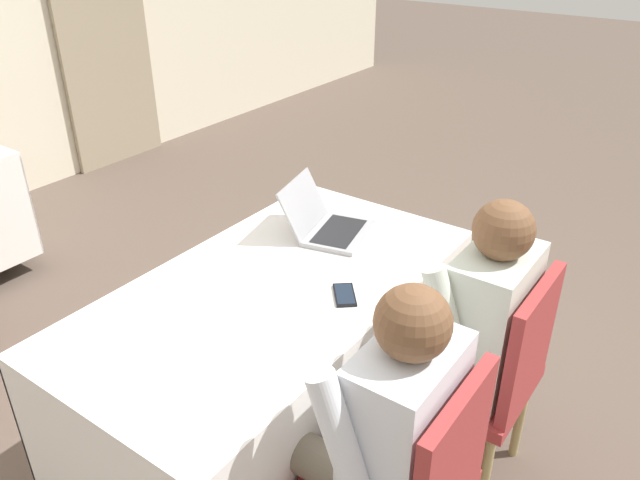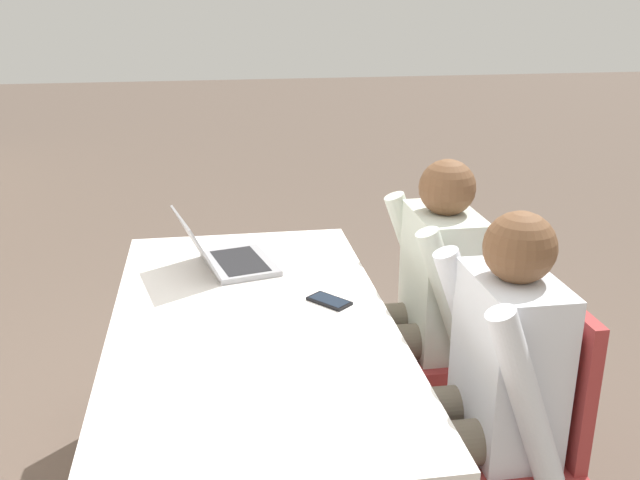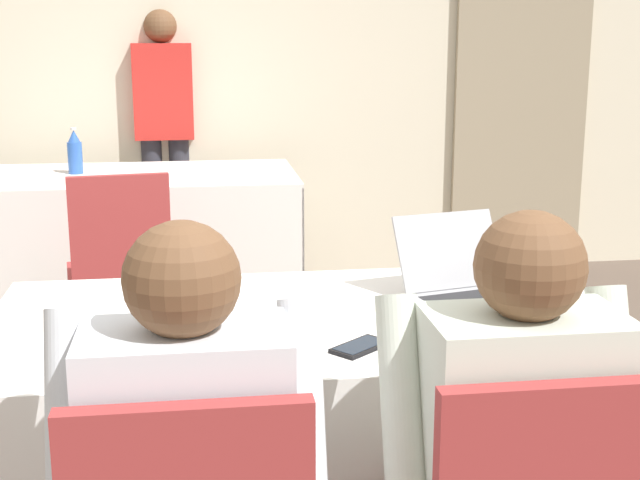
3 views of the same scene
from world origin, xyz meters
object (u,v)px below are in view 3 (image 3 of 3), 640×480
(chair_far_spare, at_px, (121,265))
(person_checkered_shirt, at_px, (190,478))
(water_bottle, at_px, (75,153))
(person_white_shirt, at_px, (504,457))
(person_red_shirt, at_px, (164,128))
(cell_phone, at_px, (360,347))
(laptop, at_px, (468,287))

(chair_far_spare, xyz_separation_m, person_checkered_shirt, (0.30, -2.21, 0.16))
(water_bottle, xyz_separation_m, person_white_shirt, (1.18, -3.12, -0.20))
(chair_far_spare, bearing_deg, water_bottle, -81.09)
(person_white_shirt, xyz_separation_m, person_red_shirt, (-0.75, 3.80, 0.25))
(water_bottle, bearing_deg, person_red_shirt, 57.59)
(cell_phone, xyz_separation_m, chair_far_spare, (-0.69, 1.83, -0.26))
(person_checkered_shirt, relative_size, person_white_shirt, 1.00)
(cell_phone, distance_m, chair_far_spare, 1.98)
(laptop, bearing_deg, water_bottle, 105.17)
(water_bottle, bearing_deg, cell_phone, -70.55)
(chair_far_spare, distance_m, person_red_shirt, 1.65)
(laptop, xyz_separation_m, water_bottle, (-1.32, 2.42, 0.06))
(cell_phone, xyz_separation_m, person_white_shirt, (0.22, -0.38, -0.10))
(chair_far_spare, bearing_deg, laptop, 116.47)
(person_checkered_shirt, bearing_deg, laptop, -137.00)
(person_checkered_shirt, height_order, person_white_shirt, same)
(cell_phone, distance_m, water_bottle, 2.91)
(chair_far_spare, relative_size, person_white_shirt, 0.78)
(water_bottle, relative_size, person_checkered_shirt, 0.20)
(chair_far_spare, bearing_deg, person_red_shirt, -103.65)
(person_red_shirt, bearing_deg, chair_far_spare, -97.52)
(cell_phone, height_order, person_red_shirt, person_red_shirt)
(water_bottle, distance_m, person_red_shirt, 0.81)
(cell_phone, xyz_separation_m, person_red_shirt, (-0.54, 3.42, 0.15))
(person_red_shirt, bearing_deg, cell_phone, -83.08)
(person_white_shirt, bearing_deg, cell_phone, -60.14)
(laptop, xyz_separation_m, person_checkered_shirt, (-0.75, -0.69, -0.14))
(chair_far_spare, height_order, person_checkered_shirt, person_checkered_shirt)
(person_white_shirt, relative_size, person_red_shirt, 0.73)
(cell_phone, height_order, chair_far_spare, chair_far_spare)
(water_bottle, height_order, person_red_shirt, person_red_shirt)
(laptop, relative_size, chair_far_spare, 0.43)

